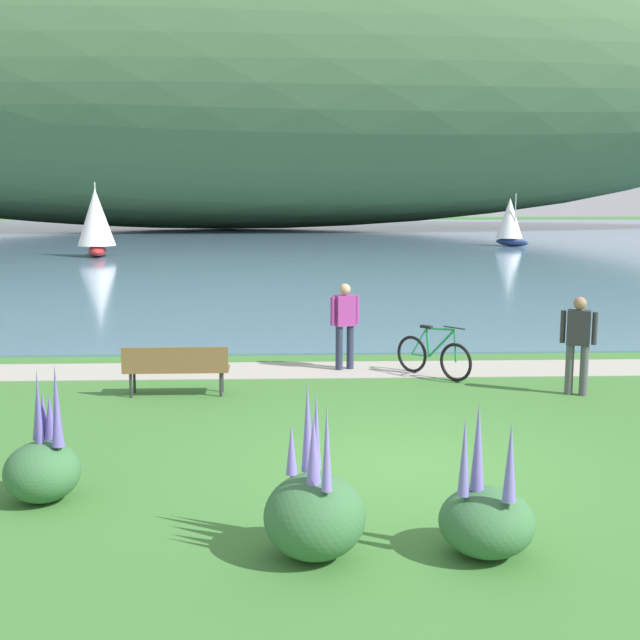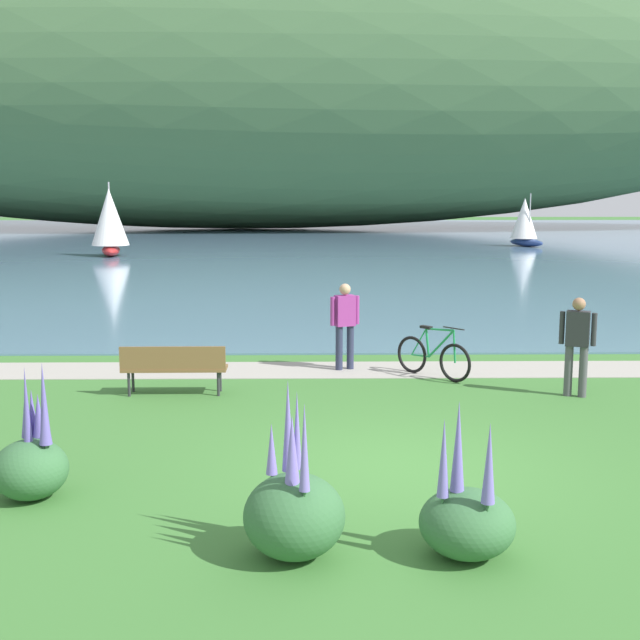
% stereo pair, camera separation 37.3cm
% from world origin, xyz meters
% --- Properties ---
extents(ground_plane, '(200.00, 200.00, 0.00)m').
position_xyz_m(ground_plane, '(0.00, 0.00, 0.00)').
color(ground_plane, '#3D7533').
extents(bay_water, '(180.00, 80.00, 0.04)m').
position_xyz_m(bay_water, '(0.00, 47.21, 0.02)').
color(bay_water, '#5B7F9E').
rests_on(bay_water, ground).
extents(distant_hillside, '(108.94, 28.00, 25.98)m').
position_xyz_m(distant_hillside, '(-7.25, 65.37, 13.03)').
color(distant_hillside, '#42663D').
rests_on(distant_hillside, bay_water).
extents(shoreline_path, '(60.00, 1.50, 0.01)m').
position_xyz_m(shoreline_path, '(0.00, 5.70, 0.01)').
color(shoreline_path, '#A39E93').
rests_on(shoreline_path, ground).
extents(park_bench_near_camera, '(1.80, 0.49, 0.88)m').
position_xyz_m(park_bench_near_camera, '(-3.44, 3.77, 0.52)').
color(park_bench_near_camera, brown).
rests_on(park_bench_near_camera, ground).
extents(bicycle_leaning_near_bench, '(1.22, 1.36, 1.01)m').
position_xyz_m(bicycle_leaning_near_bench, '(1.23, 5.05, 0.40)').
color(bicycle_leaning_near_bench, black).
rests_on(bicycle_leaning_near_bench, ground).
extents(person_at_shoreline, '(0.57, 0.34, 1.71)m').
position_xyz_m(person_at_shoreline, '(-0.41, 5.74, 0.98)').
color(person_at_shoreline, '#282D47').
rests_on(person_at_shoreline, ground).
extents(person_on_the_grass, '(0.57, 0.35, 1.71)m').
position_xyz_m(person_on_the_grass, '(3.45, 3.58, 0.98)').
color(person_on_the_grass, '#4C4C51').
rests_on(person_on_the_grass, ground).
extents(echium_bush_closest_to_camera, '(0.93, 0.93, 1.54)m').
position_xyz_m(echium_bush_closest_to_camera, '(0.39, -2.60, 0.38)').
color(echium_bush_closest_to_camera, '#386B3D').
rests_on(echium_bush_closest_to_camera, ground).
extents(echium_bush_beside_closest, '(0.98, 0.98, 1.69)m').
position_xyz_m(echium_bush_beside_closest, '(-1.27, -2.58, 0.45)').
color(echium_bush_beside_closest, '#386B3D').
rests_on(echium_bush_beside_closest, ground).
extents(echium_bush_mid_cluster, '(0.86, 0.86, 1.61)m').
position_xyz_m(echium_bush_mid_cluster, '(-4.30, -1.02, 0.42)').
color(echium_bush_mid_cluster, '#386B3D').
rests_on(echium_bush_mid_cluster, ground).
extents(sailboat_mid_bay, '(2.25, 2.83, 3.28)m').
position_xyz_m(sailboat_mid_bay, '(12.40, 41.18, 1.58)').
color(sailboat_mid_bay, navy).
rests_on(sailboat_mid_bay, bay_water).
extents(sailboat_toward_hillside, '(2.34, 3.45, 3.91)m').
position_xyz_m(sailboat_toward_hillside, '(-11.66, 33.72, 1.88)').
color(sailboat_toward_hillside, '#B22323').
rests_on(sailboat_toward_hillside, bay_water).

